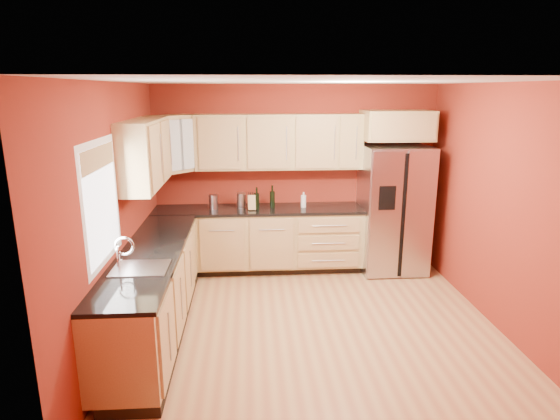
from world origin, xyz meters
name	(u,v)px	position (x,y,z in m)	size (l,w,h in m)	color
floor	(313,326)	(0.00, 0.00, 0.00)	(4.00, 4.00, 0.00)	#A86841
ceiling	(317,81)	(0.00, 0.00, 2.60)	(4.00, 4.00, 0.00)	white
wall_back	(296,177)	(0.00, 2.00, 1.30)	(4.00, 0.04, 2.60)	maroon
wall_front	(360,294)	(0.00, -2.00, 1.30)	(4.00, 0.04, 2.60)	maroon
wall_left	(117,215)	(-2.00, 0.00, 1.30)	(0.04, 4.00, 2.60)	maroon
wall_right	(502,209)	(2.00, 0.00, 1.30)	(0.04, 4.00, 2.60)	maroon
base_cabinets_back	(259,241)	(-0.55, 1.70, 0.44)	(2.90, 0.60, 0.88)	#A88851
base_cabinets_left	(153,294)	(-1.70, 0.00, 0.44)	(0.60, 2.80, 0.88)	#A88851
countertop_back	(258,210)	(-0.55, 1.69, 0.90)	(2.90, 0.62, 0.04)	black
countertop_left	(151,252)	(-1.69, 0.00, 0.90)	(0.62, 2.80, 0.04)	black
upper_cabinets_back	(279,142)	(-0.25, 1.83, 1.83)	(2.30, 0.33, 0.75)	#A88851
upper_cabinets_left	(145,153)	(-1.83, 0.72, 1.83)	(0.33, 1.35, 0.75)	#A88851
corner_upper_cabinet	(173,144)	(-1.67, 1.67, 1.83)	(0.62, 0.33, 0.75)	#A88851
over_fridge_cabinet	(397,125)	(1.35, 1.70, 2.05)	(0.92, 0.60, 0.40)	#A88851
refrigerator	(393,209)	(1.35, 1.62, 0.89)	(0.90, 0.75, 1.78)	#B3B3B8
window	(102,203)	(-1.98, -0.50, 1.55)	(0.03, 0.90, 1.00)	white
sink_faucet	(139,253)	(-1.69, -0.50, 1.07)	(0.50, 0.42, 0.30)	white
canister_left	(241,200)	(-0.78, 1.75, 1.02)	(0.13, 0.13, 0.21)	#B3B3B8
canister_right	(213,202)	(-1.17, 1.69, 1.02)	(0.12, 0.12, 0.20)	#B3B3B8
wine_bottle_a	(272,196)	(-0.35, 1.73, 1.08)	(0.07, 0.07, 0.31)	black
wine_bottle_b	(257,198)	(-0.57, 1.66, 1.07)	(0.07, 0.07, 0.30)	black
knife_block	(252,202)	(-0.64, 1.62, 1.02)	(0.10, 0.09, 0.20)	tan
soap_dispenser	(303,200)	(0.08, 1.71, 1.03)	(0.07, 0.07, 0.21)	white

